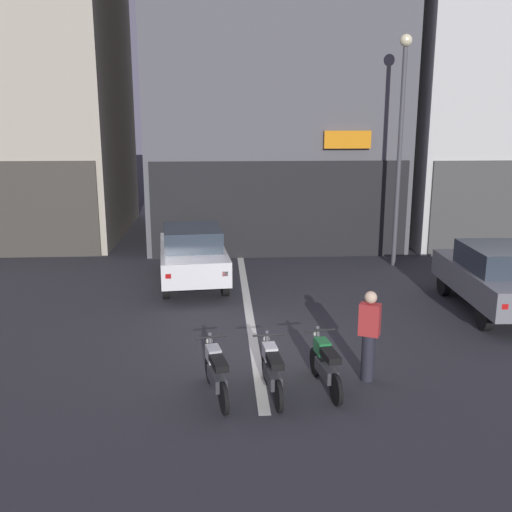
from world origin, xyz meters
TOP-DOWN VIEW (x-y plane):
  - ground_plane at (0.00, 0.00)m, footprint 120.00×120.00m
  - lane_centre_line at (0.00, 6.00)m, footprint 0.20×18.00m
  - building_mid_block at (1.33, 12.15)m, footprint 8.86×9.33m
  - car_white_crossing_near at (-1.45, 4.55)m, footprint 2.14×4.25m
  - car_grey_parked_kerbside at (5.96, 1.69)m, footprint 1.89×4.16m
  - car_blue_down_street at (1.12, 13.16)m, footprint 2.11×4.24m
  - street_lamp at (4.83, 6.27)m, footprint 0.36×0.36m
  - motorcycle_silver_row_leftmost at (-0.77, -2.31)m, footprint 0.56×1.65m
  - motorcycle_white_row_left_mid at (0.17, -2.29)m, footprint 0.55×1.67m
  - motorcycle_green_row_centre at (1.12, -2.12)m, footprint 0.55×1.66m
  - person_by_motorcycles at (1.94, -1.83)m, footprint 0.42×0.36m

SIDE VIEW (x-z plane):
  - ground_plane at x=0.00m, z-range 0.00..0.00m
  - lane_centre_line at x=0.00m, z-range 0.00..0.01m
  - motorcycle_silver_row_leftmost at x=-0.77m, z-range -0.03..0.95m
  - motorcycle_white_row_left_mid at x=0.17m, z-range -0.03..0.95m
  - motorcycle_green_row_centre at x=1.12m, z-range -0.03..0.95m
  - person_by_motorcycles at x=1.94m, z-range 0.02..1.69m
  - car_white_crossing_near at x=-1.45m, z-range 0.07..1.71m
  - car_grey_parked_kerbside at x=5.96m, z-range 0.07..1.71m
  - car_blue_down_street at x=1.12m, z-range 0.07..1.71m
  - street_lamp at x=4.83m, z-range 0.74..7.69m
  - building_mid_block at x=1.33m, z-range -0.01..16.67m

